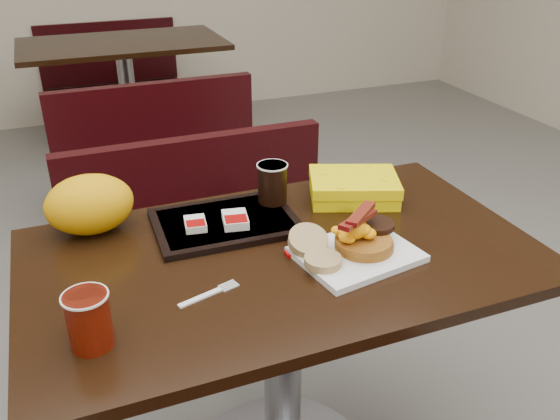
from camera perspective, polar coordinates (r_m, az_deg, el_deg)
name	(u,v)px	position (r m, az deg, el deg)	size (l,w,h in m)	color
table_near	(283,372)	(1.62, 0.28, -15.43)	(1.20, 0.70, 0.75)	black
bench_near_n	(211,250)	(2.17, -6.65, -3.85)	(1.00, 0.46, 0.72)	black
table_far	(129,102)	(3.89, -14.38, 10.09)	(1.20, 0.70, 0.75)	black
bench_far_s	(150,141)	(3.24, -12.45, 6.53)	(1.00, 0.46, 0.72)	black
bench_far_n	(114,77)	(4.57, -15.73, 12.24)	(1.00, 0.46, 0.72)	black
platter	(357,254)	(1.38, 7.41, -4.26)	(0.27, 0.21, 0.02)	white
pancake_stack	(364,242)	(1.39, 8.15, -3.12)	(0.14, 0.14, 0.03)	#905C18
sausage_patty	(377,225)	(1.43, 9.36, -1.41)	(0.09, 0.09, 0.01)	black
scrambled_eggs	(355,231)	(1.36, 7.28, -2.04)	(0.09, 0.08, 0.05)	#FAA605
bacon_strips	(358,218)	(1.35, 7.58, -0.78)	(0.15, 0.07, 0.01)	#4B0509
muffin_bottom	(323,261)	(1.32, 4.16, -4.92)	(0.08, 0.08, 0.02)	tan
muffin_top	(308,241)	(1.37, 2.72, -2.97)	(0.09, 0.09, 0.02)	tan
coffee_cup_near	(89,320)	(1.15, -17.98, -10.12)	(0.08, 0.08, 0.11)	maroon
fork	(200,298)	(1.25, -7.71, -8.39)	(0.14, 0.03, 0.00)	white
knife	(385,241)	(1.46, 10.13, -2.95)	(0.19, 0.02, 0.00)	white
condiment_ketchup	(293,253)	(1.38, 1.22, -4.19)	(0.03, 0.03, 0.01)	#8C0504
tray	(225,222)	(1.51, -5.31, -1.19)	(0.36, 0.25, 0.02)	black
hashbrown_sleeve_left	(195,224)	(1.48, -8.19, -1.34)	(0.05, 0.07, 0.02)	silver
hashbrown_sleeve_right	(235,220)	(1.48, -4.35, -0.94)	(0.06, 0.08, 0.02)	silver
coffee_cup_far	(272,183)	(1.57, -0.74, 2.62)	(0.08, 0.08, 0.11)	black
clamshell	(354,187)	(1.65, 7.14, 2.19)	(0.24, 0.18, 0.06)	yellow
paper_bag	(89,204)	(1.52, -17.94, 0.53)	(0.22, 0.16, 0.15)	#FAA008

